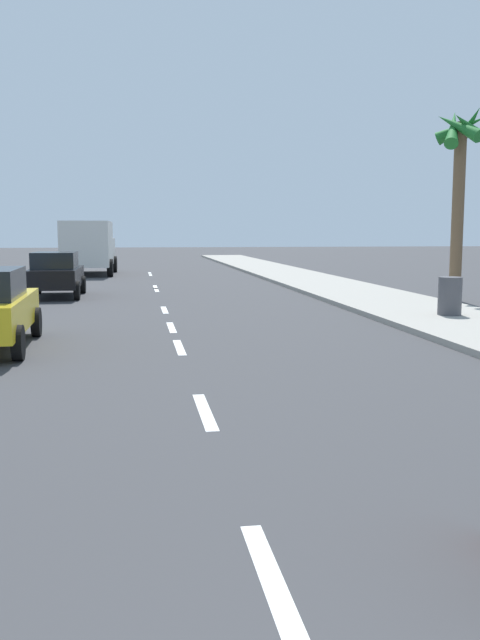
{
  "coord_description": "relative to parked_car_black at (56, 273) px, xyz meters",
  "views": [
    {
      "loc": [
        -0.85,
        -0.25,
        2.27
      ],
      "look_at": [
        0.53,
        8.68,
        1.1
      ],
      "focal_mm": 38.36,
      "sensor_mm": 36.0,
      "label": 1
    }
  ],
  "objects": [
    {
      "name": "lane_stripe_8",
      "position": [
        3.55,
        11.97,
        -0.83
      ],
      "size": [
        0.16,
        1.8,
        0.01
      ],
      "primitive_type": "cube",
      "color": "white",
      "rests_on": "ground"
    },
    {
      "name": "sidewalk_strip",
      "position": [
        10.59,
        -2.24,
        -0.76
      ],
      "size": [
        3.6,
        80.0,
        0.14
      ],
      "primitive_type": "cube",
      "color": "#9E998E",
      "rests_on": "ground"
    },
    {
      "name": "palm_tree_far",
      "position": [
        13.1,
        -3.48,
        3.8
      ],
      "size": [
        1.76,
        1.9,
        6.41
      ],
      "color": "brown",
      "rests_on": "ground"
    },
    {
      "name": "lane_stripe_9",
      "position": [
        3.55,
        13.3,
        -0.83
      ],
      "size": [
        0.16,
        1.8,
        0.01
      ],
      "primitive_type": "cube",
      "color": "white",
      "rests_on": "ground"
    },
    {
      "name": "trash_bin_far",
      "position": [
        10.71,
        -8.05,
        -0.21
      ],
      "size": [
        0.6,
        0.6,
        0.98
      ],
      "primitive_type": "cylinder",
      "color": "#47474C",
      "rests_on": "sidewalk_strip"
    },
    {
      "name": "lane_stripe_3",
      "position": [
        3.55,
        -11.17,
        -0.83
      ],
      "size": [
        0.16,
        1.8,
        0.01
      ],
      "primitive_type": "cube",
      "color": "white",
      "rests_on": "ground"
    },
    {
      "name": "lane_stripe_4",
      "position": [
        3.55,
        -8.31,
        -0.83
      ],
      "size": [
        0.16,
        1.8,
        0.01
      ],
      "primitive_type": "cube",
      "color": "white",
      "rests_on": "ground"
    },
    {
      "name": "lane_stripe_1",
      "position": [
        3.55,
        -20.42,
        -0.83
      ],
      "size": [
        0.16,
        1.8,
        0.01
      ],
      "primitive_type": "cube",
      "color": "white",
      "rests_on": "ground"
    },
    {
      "name": "parked_car_black",
      "position": [
        0.0,
        0.0,
        0.0
      ],
      "size": [
        1.81,
        3.85,
        1.57
      ],
      "rotation": [
        0.0,
        0.0,
        -0.01
      ],
      "color": "black",
      "rests_on": "ground"
    },
    {
      "name": "lane_stripe_6",
      "position": [
        3.55,
        2.4,
        -0.83
      ],
      "size": [
        0.16,
        1.8,
        0.01
      ],
      "primitive_type": "cube",
      "color": "white",
      "rests_on": "ground"
    },
    {
      "name": "lane_stripe_5",
      "position": [
        3.55,
        -4.61,
        -0.83
      ],
      "size": [
        0.16,
        1.8,
        0.01
      ],
      "primitive_type": "cube",
      "color": "white",
      "rests_on": "ground"
    },
    {
      "name": "delivery_truck",
      "position": [
        0.35,
        12.56,
        0.67
      ],
      "size": [
        2.81,
        6.3,
        2.8
      ],
      "rotation": [
        0.0,
        0.0,
        -0.03
      ],
      "color": "beige",
      "rests_on": "ground"
    },
    {
      "name": "lane_stripe_2",
      "position": [
        3.55,
        -16.06,
        -0.83
      ],
      "size": [
        0.16,
        1.8,
        0.01
      ],
      "primitive_type": "cube",
      "color": "white",
      "rests_on": "ground"
    },
    {
      "name": "ground_plane",
      "position": [
        3.55,
        -4.24,
        -0.83
      ],
      "size": [
        160.0,
        160.0,
        0.0
      ],
      "primitive_type": "plane",
      "color": "#38383A"
    },
    {
      "name": "lane_stripe_7",
      "position": [
        3.55,
        3.75,
        -0.83
      ],
      "size": [
        0.16,
        1.8,
        0.01
      ],
      "primitive_type": "cube",
      "color": "white",
      "rests_on": "ground"
    }
  ]
}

